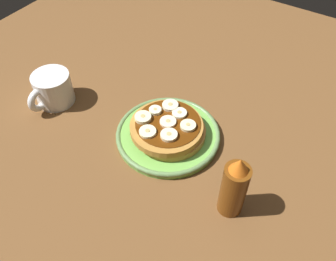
# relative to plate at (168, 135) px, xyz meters

# --- Properties ---
(ground_plane) EXTENTS (1.40, 1.40, 0.03)m
(ground_plane) POSITION_rel_plate_xyz_m (0.00, 0.00, -0.02)
(ground_plane) COLOR brown
(plate) EXTENTS (0.22, 0.22, 0.02)m
(plate) POSITION_rel_plate_xyz_m (0.00, 0.00, 0.00)
(plate) COLOR #72B74C
(plate) RESTS_ON ground_plane
(pancake_stack) EXTENTS (0.16, 0.15, 0.03)m
(pancake_stack) POSITION_rel_plate_xyz_m (0.00, 0.00, 0.02)
(pancake_stack) COLOR #C08940
(pancake_stack) RESTS_ON plate
(banana_slice_0) EXTENTS (0.03, 0.03, 0.01)m
(banana_slice_0) POSITION_rel_plate_xyz_m (0.00, 0.00, 0.04)
(banana_slice_0) COLOR #FDE2BD
(banana_slice_0) RESTS_ON pancake_stack
(banana_slice_1) EXTENTS (0.03, 0.03, 0.01)m
(banana_slice_1) POSITION_rel_plate_xyz_m (-0.01, -0.04, 0.04)
(banana_slice_1) COLOR #F0F1C4
(banana_slice_1) RESTS_ON pancake_stack
(banana_slice_2) EXTENTS (0.03, 0.03, 0.01)m
(banana_slice_2) POSITION_rel_plate_xyz_m (-0.01, 0.04, 0.04)
(banana_slice_2) COLOR #F0EAB5
(banana_slice_2) RESTS_ON pancake_stack
(banana_slice_3) EXTENTS (0.03, 0.03, 0.01)m
(banana_slice_3) POSITION_rel_plate_xyz_m (0.03, 0.02, 0.04)
(banana_slice_3) COLOR #F8E9BB
(banana_slice_3) RESTS_ON pancake_stack
(banana_slice_4) EXTENTS (0.03, 0.03, 0.01)m
(banana_slice_4) POSITION_rel_plate_xyz_m (-0.03, 0.01, 0.04)
(banana_slice_4) COLOR #F4EFC6
(banana_slice_4) RESTS_ON pancake_stack
(banana_slice_5) EXTENTS (0.03, 0.03, 0.01)m
(banana_slice_5) POSITION_rel_plate_xyz_m (0.05, -0.02, 0.04)
(banana_slice_5) COLOR #EDEBB9
(banana_slice_5) RESTS_ON pancake_stack
(banana_slice_6) EXTENTS (0.04, 0.04, 0.01)m
(banana_slice_6) POSITION_rel_plate_xyz_m (0.02, -0.05, 0.04)
(banana_slice_6) COLOR #F0EAB8
(banana_slice_6) RESTS_ON pancake_stack
(banana_slice_7) EXTENTS (0.04, 0.04, 0.01)m
(banana_slice_7) POSITION_rel_plate_xyz_m (-0.04, -0.02, 0.04)
(banana_slice_7) COLOR beige
(banana_slice_7) RESTS_ON pancake_stack
(coffee_mug) EXTENTS (0.12, 0.09, 0.08)m
(coffee_mug) POSITION_rel_plate_xyz_m (0.05, -0.29, 0.03)
(coffee_mug) COLOR white
(coffee_mug) RESTS_ON ground_plane
(syrup_bottle) EXTENTS (0.05, 0.05, 0.14)m
(syrup_bottle) POSITION_rel_plate_xyz_m (0.08, 0.19, 0.06)
(syrup_bottle) COLOR brown
(syrup_bottle) RESTS_ON ground_plane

